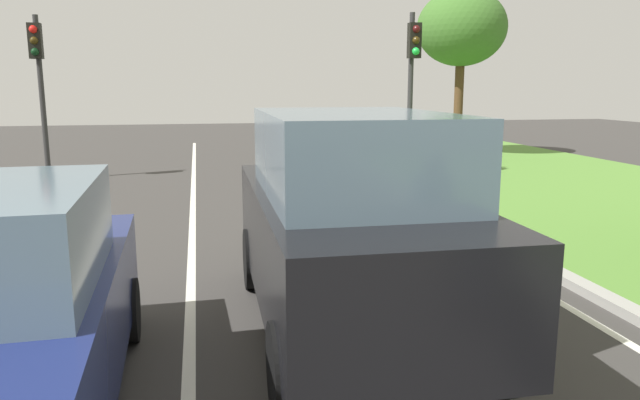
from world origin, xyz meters
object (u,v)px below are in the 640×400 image
at_px(traffic_light_near_right, 412,69).
at_px(tree_roadside_far, 462,29).
at_px(car_suv_ahead, 350,223).
at_px(traffic_light_overhead_left, 39,69).

distance_m(traffic_light_near_right, tree_roadside_far, 6.21).
xyz_separation_m(car_suv_ahead, tree_roadside_far, (7.73, 14.53, 3.33)).
relative_size(car_suv_ahead, tree_roadside_far, 0.77).
height_order(car_suv_ahead, tree_roadside_far, tree_roadside_far).
distance_m(car_suv_ahead, traffic_light_near_right, 10.69).
bearing_deg(traffic_light_near_right, car_suv_ahead, -113.32).
bearing_deg(traffic_light_near_right, tree_roadside_far, 53.76).
bearing_deg(traffic_light_overhead_left, traffic_light_near_right, -10.26).
bearing_deg(tree_roadside_far, traffic_light_near_right, -126.24).
bearing_deg(traffic_light_overhead_left, tree_roadside_far, 13.21).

